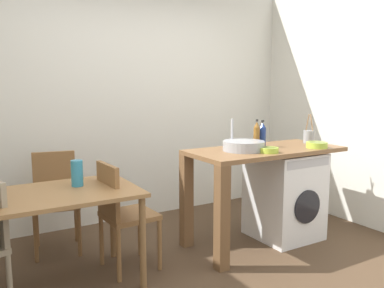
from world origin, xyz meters
The scene contains 16 objects.
ground_plane centered at (0.00, 0.00, 0.00)m, with size 5.46×5.46×0.00m, color #4C3826.
wall_back centered at (0.00, 1.75, 1.35)m, with size 4.60×0.10×2.70m, color silver.
dining_table centered at (-1.00, 0.47, 0.64)m, with size 1.10×0.76×0.74m.
chair_opposite centered at (-0.53, 0.51, 0.51)m, with size 0.42×0.42×0.90m.
chair_spare_by_wall centered at (-0.89, 1.24, 0.51)m, with size 0.47×0.47×0.90m.
kitchen_counter centered at (0.67, 0.38, 0.76)m, with size 1.50×0.68×0.92m.
washing_machine centered at (1.14, 0.38, 0.43)m, with size 0.60×0.61×0.86m.
sink_basin centered at (0.62, 0.38, 0.97)m, with size 0.38×0.38×0.09m, color #9EA0A5.
tap centered at (0.62, 0.56, 1.06)m, with size 0.02×0.02×0.28m, color #B2B2B7.
bottle_tall_green centered at (0.84, 0.46, 1.04)m, with size 0.06×0.06×0.27m.
bottle_squat_brown centered at (0.92, 0.47, 1.04)m, with size 0.07×0.07×0.26m.
mixing_bowl centered at (0.74, 0.18, 0.95)m, with size 0.17×0.17×0.05m.
utensil_crock centered at (1.51, 0.43, 0.99)m, with size 0.11×0.11×0.30m.
colander centered at (1.33, 0.16, 0.95)m, with size 0.20×0.20×0.06m.
vase centered at (-0.85, 0.57, 0.84)m, with size 0.09×0.09×0.20m, color teal.
scissors centered at (0.83, 0.28, 0.92)m, with size 0.15×0.06×0.01m.
Camera 1 is at (-1.60, -2.43, 1.50)m, focal length 36.79 mm.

